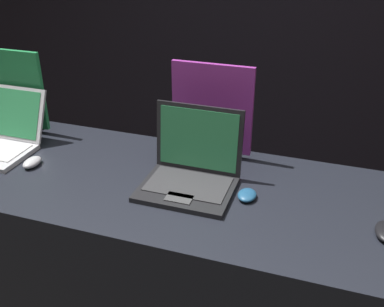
{
  "coord_description": "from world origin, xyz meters",
  "views": [
    {
      "loc": [
        0.47,
        -1.03,
        1.92
      ],
      "look_at": [
        -0.0,
        0.37,
        1.14
      ],
      "focal_mm": 42.0,
      "sensor_mm": 36.0,
      "label": 1
    }
  ],
  "objects": [
    {
      "name": "mouse_front",
      "position": [
        -0.7,
        0.32,
        1.01
      ],
      "size": [
        0.06,
        0.1,
        0.03
      ],
      "color": "#B2B2B7",
      "rests_on": "display_counter"
    },
    {
      "name": "wall_back",
      "position": [
        0.0,
        2.17,
        1.4
      ],
      "size": [
        8.0,
        0.05,
        2.8
      ],
      "color": "black",
      "rests_on": "ground_plane"
    },
    {
      "name": "promo_stand_front",
      "position": [
        -0.96,
        0.62,
        1.18
      ],
      "size": [
        0.29,
        0.07,
        0.4
      ],
      "color": "black",
      "rests_on": "display_counter"
    },
    {
      "name": "mouse_middle",
      "position": [
        0.21,
        0.37,
        1.01
      ],
      "size": [
        0.07,
        0.09,
        0.03
      ],
      "color": "navy",
      "rests_on": "display_counter"
    },
    {
      "name": "laptop_middle",
      "position": [
        -0.02,
        0.4,
        1.06
      ],
      "size": [
        0.35,
        0.31,
        0.29
      ],
      "color": "black",
      "rests_on": "display_counter"
    },
    {
      "name": "display_counter",
      "position": [
        0.0,
        0.37,
        0.5
      ],
      "size": [
        2.39,
        0.75,
        0.99
      ],
      "color": "black",
      "rests_on": "ground_plane"
    },
    {
      "name": "promo_stand_middle",
      "position": [
        -0.02,
        0.67,
        1.19
      ],
      "size": [
        0.35,
        0.07,
        0.41
      ],
      "color": "black",
      "rests_on": "display_counter"
    }
  ]
}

